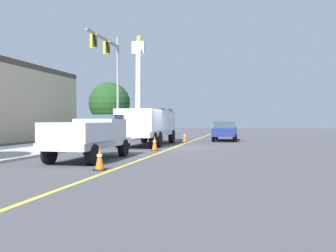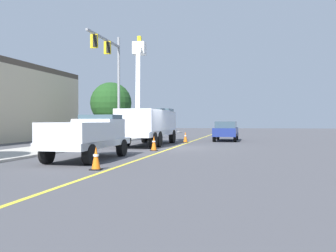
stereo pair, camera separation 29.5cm
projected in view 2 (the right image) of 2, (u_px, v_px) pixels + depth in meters
ground at (173, 148)px, 23.62m from camera, size 120.00×120.00×0.00m
sidewalk_far_side at (74, 145)px, 25.22m from camera, size 60.09×8.64×0.12m
lane_centre_stripe at (173, 148)px, 23.62m from camera, size 49.84×4.37×0.01m
utility_bucket_truck at (149, 122)px, 26.25m from camera, size 8.38×3.18×8.02m
service_pickup_truck at (88, 135)px, 16.52m from camera, size 5.76×2.56×2.06m
passing_minivan at (226, 130)px, 31.76m from camera, size 4.94×2.30×1.69m
traffic_cone_leading at (96, 158)px, 13.14m from camera, size 0.40×0.40×0.85m
traffic_cone_mid_front at (154, 143)px, 21.39m from camera, size 0.40×0.40×0.89m
traffic_cone_mid_rear at (185, 137)px, 29.32m from camera, size 0.40×0.40×0.88m
traffic_signal_mast at (111, 68)px, 29.19m from camera, size 6.18×0.80×8.79m
street_tree_right at (111, 103)px, 35.51m from camera, size 4.00×4.00×5.48m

